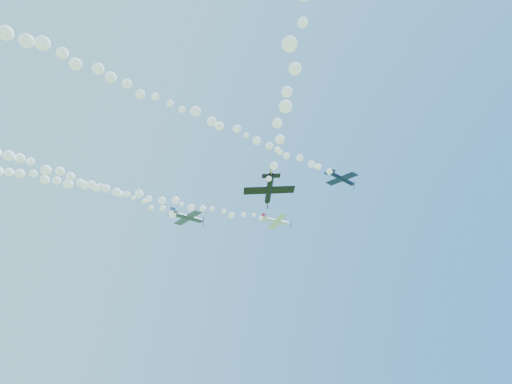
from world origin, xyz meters
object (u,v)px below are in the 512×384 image
plane_grey (187,217)px  plane_black (269,189)px  plane_navy (341,178)px  plane_white (277,221)px

plane_grey → plane_black: plane_grey is taller
plane_navy → plane_black: plane_navy is taller
plane_navy → plane_black: (-25.50, -11.91, -18.93)m
plane_grey → plane_black: (0.52, -27.50, -9.57)m
plane_white → plane_black: bearing=-115.1°
plane_black → plane_white: bearing=-8.9°
plane_white → plane_grey: size_ratio=0.98×
plane_grey → plane_black: bearing=-95.6°
plane_navy → plane_grey: size_ratio=0.98×
plane_navy → plane_black: bearing=-157.4°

